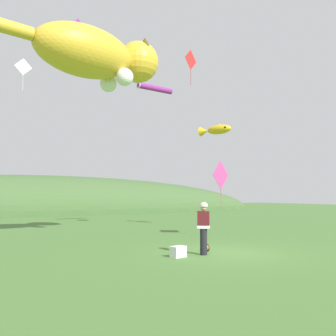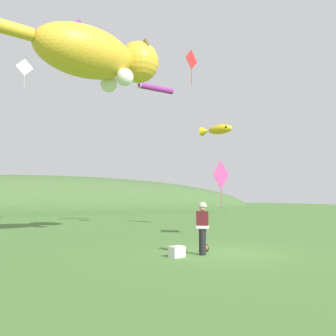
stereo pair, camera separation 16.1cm
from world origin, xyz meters
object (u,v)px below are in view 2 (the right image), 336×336
picnic_cooler (177,252)px  kite_diamond_red (191,60)px  kite_diamond_white (25,68)px  kite_giant_cat (98,56)px  kite_fish_windsock (217,130)px  kite_tube_streamer (156,88)px  kite_spool (205,248)px  kite_diamond_violet (79,29)px  festival_attendant (202,227)px  kite_diamond_pink (221,175)px

picnic_cooler → kite_diamond_red: 12.91m
kite_diamond_red → kite_diamond_white: size_ratio=1.08×
kite_giant_cat → kite_fish_windsock: 9.02m
kite_tube_streamer → kite_spool: bearing=-107.4°
picnic_cooler → kite_diamond_white: (-3.08, 12.62, 9.44)m
kite_diamond_white → kite_diamond_violet: bearing=-35.1°
kite_diamond_violet → kite_diamond_red: bearing=-34.3°
festival_attendant → picnic_cooler: (-1.00, 0.02, -0.77)m
festival_attendant → kite_spool: bearing=47.8°
kite_giant_cat → kite_diamond_red: (6.04, 1.35, 1.32)m
picnic_cooler → kite_diamond_pink: bearing=39.2°
kite_fish_windsock → kite_diamond_pink: kite_fish_windsock is taller
kite_giant_cat → kite_diamond_violet: bearing=84.0°
festival_attendant → kite_fish_windsock: kite_fish_windsock is taller
kite_diamond_pink → kite_diamond_white: kite_diamond_white is taller
kite_diamond_pink → kite_fish_windsock: bearing=55.5°
festival_attendant → kite_diamond_red: (4.13, 6.99, 8.80)m
kite_diamond_violet → kite_tube_streamer: bearing=-3.7°
kite_diamond_red → kite_diamond_pink: size_ratio=0.90×
festival_attendant → kite_giant_cat: size_ratio=0.20×
picnic_cooler → kite_fish_windsock: (7.51, 7.81, 5.86)m
festival_attendant → picnic_cooler: size_ratio=3.23×
kite_tube_streamer → kite_diamond_pink: 8.72m
kite_diamond_pink → kite_diamond_white: (-7.96, 8.65, 6.63)m
kite_diamond_pink → kite_diamond_violet: bearing=127.9°
kite_giant_cat → kite_diamond_pink: 8.11m
kite_tube_streamer → kite_diamond_pink: kite_tube_streamer is taller
kite_giant_cat → kite_tube_streamer: 7.30m
picnic_cooler → kite_giant_cat: 10.03m
kite_fish_windsock → kite_diamond_violet: (-7.88, 2.91, 5.78)m
kite_fish_windsock → kite_diamond_white: size_ratio=1.17×
kite_diamond_red → kite_diamond_white: bearing=145.4°
kite_fish_windsock → kite_diamond_red: bearing=-160.6°
kite_spool → picnic_cooler: picnic_cooler is taller
festival_attendant → kite_diamond_pink: 5.93m
picnic_cooler → kite_giant_cat: size_ratio=0.06×
kite_diamond_violet → festival_attendant: bearing=-82.7°
picnic_cooler → kite_diamond_white: size_ratio=0.29×
festival_attendant → kite_spool: festival_attendant is taller
kite_spool → kite_giant_cat: size_ratio=0.03×
kite_diamond_red → kite_spool: bearing=-119.3°
festival_attendant → kite_diamond_violet: (-1.37, 10.74, 10.87)m
kite_fish_windsock → kite_diamond_violet: bearing=159.7°
kite_diamond_red → kite_diamond_pink: (-0.25, -3.00, -6.76)m
festival_attendant → kite_diamond_pink: size_ratio=0.77×
picnic_cooler → kite_tube_streamer: (4.60, 10.39, 8.70)m
picnic_cooler → kite_tube_streamer: 14.31m
kite_diamond_pink → picnic_cooler: bearing=-140.8°
kite_fish_windsock → kite_tube_streamer: 4.82m
picnic_cooler → kite_tube_streamer: bearing=66.1°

